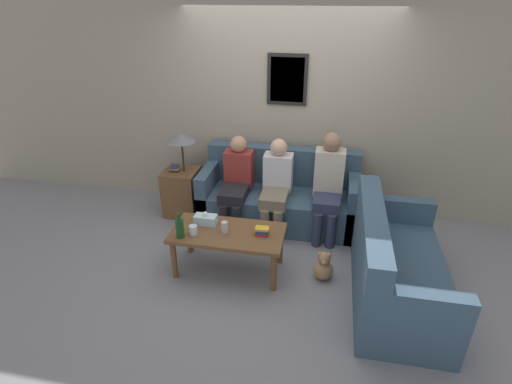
# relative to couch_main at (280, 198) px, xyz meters

# --- Properties ---
(ground_plane) EXTENTS (16.00, 16.00, 0.00)m
(ground_plane) POSITION_rel_couch_main_xyz_m (0.00, -0.49, -0.31)
(ground_plane) COLOR gray
(wall_back) EXTENTS (9.00, 0.08, 2.60)m
(wall_back) POSITION_rel_couch_main_xyz_m (0.00, 0.42, 0.99)
(wall_back) COLOR #9E937F
(wall_back) RESTS_ON ground_plane
(couch_main) EXTENTS (1.92, 0.80, 0.90)m
(couch_main) POSITION_rel_couch_main_xyz_m (0.00, 0.00, 0.00)
(couch_main) COLOR #385166
(couch_main) RESTS_ON ground_plane
(couch_side) EXTENTS (0.80, 1.63, 0.90)m
(couch_side) POSITION_rel_couch_main_xyz_m (1.26, -1.22, 0.00)
(couch_side) COLOR #385166
(couch_side) RESTS_ON ground_plane
(coffee_table) EXTENTS (1.14, 0.57, 0.47)m
(coffee_table) POSITION_rel_couch_main_xyz_m (-0.37, -1.13, 0.09)
(coffee_table) COLOR brown
(coffee_table) RESTS_ON ground_plane
(side_table_with_lamp) EXTENTS (0.44, 0.43, 1.10)m
(side_table_with_lamp) POSITION_rel_couch_main_xyz_m (-1.26, -0.07, 0.07)
(side_table_with_lamp) COLOR brown
(side_table_with_lamp) RESTS_ON ground_plane
(wine_bottle) EXTENTS (0.08, 0.08, 0.27)m
(wine_bottle) POSITION_rel_couch_main_xyz_m (-0.81, -1.31, 0.26)
(wine_bottle) COLOR #19421E
(wine_bottle) RESTS_ON coffee_table
(drinking_glass) EXTENTS (0.08, 0.08, 0.10)m
(drinking_glass) POSITION_rel_couch_main_xyz_m (-0.70, -1.24, 0.21)
(drinking_glass) COLOR silver
(drinking_glass) RESTS_ON coffee_table
(book_stack) EXTENTS (0.14, 0.10, 0.08)m
(book_stack) POSITION_rel_couch_main_xyz_m (-0.02, -1.11, 0.20)
(book_stack) COLOR red
(book_stack) RESTS_ON coffee_table
(soda_can) EXTENTS (0.07, 0.07, 0.12)m
(soda_can) POSITION_rel_couch_main_xyz_m (-0.40, -1.15, 0.22)
(soda_can) COLOR #BCBCC1
(soda_can) RESTS_ON coffee_table
(tissue_box) EXTENTS (0.23, 0.12, 0.14)m
(tissue_box) POSITION_rel_couch_main_xyz_m (-0.63, -1.03, 0.21)
(tissue_box) COLOR silver
(tissue_box) RESTS_ON coffee_table
(person_left) EXTENTS (0.34, 0.65, 1.10)m
(person_left) POSITION_rel_couch_main_xyz_m (-0.51, -0.17, 0.28)
(person_left) COLOR black
(person_left) RESTS_ON ground_plane
(person_middle) EXTENTS (0.34, 0.65, 1.11)m
(person_middle) POSITION_rel_couch_main_xyz_m (-0.02, -0.19, 0.28)
(person_middle) COLOR #756651
(person_middle) RESTS_ON ground_plane
(person_right) EXTENTS (0.34, 0.58, 1.23)m
(person_right) POSITION_rel_couch_main_xyz_m (0.58, -0.18, 0.35)
(person_right) COLOR #2D334C
(person_right) RESTS_ON ground_plane
(teddy_bear) EXTENTS (0.20, 0.20, 0.32)m
(teddy_bear) POSITION_rel_couch_main_xyz_m (0.61, -1.08, -0.18)
(teddy_bear) COLOR #A87A51
(teddy_bear) RESTS_ON ground_plane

